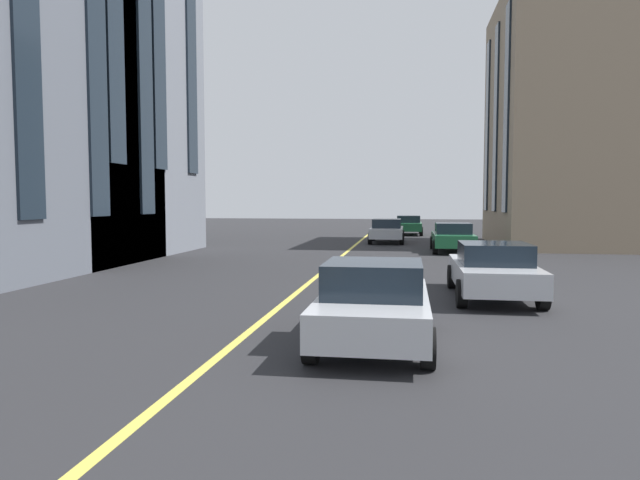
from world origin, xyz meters
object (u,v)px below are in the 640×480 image
car_silver_parked_a (387,230)px  car_silver_mid (374,303)px  car_silver_trailing (493,270)px  car_green_near (409,225)px  car_green_far (453,237)px

car_silver_parked_a → car_silver_mid: 23.41m
car_silver_mid → car_silver_trailing: bearing=-27.6°
car_silver_trailing → car_green_near: 26.55m
car_silver_parked_a → car_green_near: bearing=-8.7°
car_green_far → car_silver_parked_a: bearing=30.8°
car_green_near → car_green_far: bearing=-171.4°
car_green_far → car_silver_trailing: bearing=180.0°
car_green_far → car_green_near: (13.55, 2.05, 0.00)m
car_silver_parked_a → car_green_far: bearing=-149.2°
car_silver_trailing → car_silver_mid: size_ratio=1.13×
car_silver_trailing → car_green_near: size_ratio=1.00×
car_silver_trailing → car_silver_mid: (-4.98, 2.60, -0.00)m
car_silver_mid → car_green_near: size_ratio=0.89×
car_green_far → car_silver_mid: bearing=171.7°
car_silver_trailing → car_green_far: (12.92, 0.00, 0.00)m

